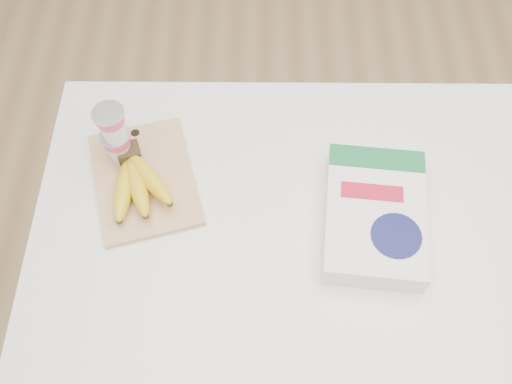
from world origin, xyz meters
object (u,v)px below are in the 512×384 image
at_px(cereal_box, 374,215).
at_px(bananas, 136,181).
at_px(cutting_board, 145,179).
at_px(table, 294,294).
at_px(yogurt_stack, 114,134).

bearing_deg(cereal_box, bananas, 177.14).
distance_m(cutting_board, bananas, 0.04).
distance_m(table, yogurt_stack, 0.69).
relative_size(table, cutting_board, 4.02).
bearing_deg(cutting_board, cereal_box, -27.42).
bearing_deg(yogurt_stack, cereal_box, -15.90).
xyz_separation_m(table, cereal_box, (0.14, -0.00, 0.47)).
bearing_deg(bananas, cutting_board, 67.73).
xyz_separation_m(table, bananas, (-0.36, 0.07, 0.47)).
height_order(table, cereal_box, cereal_box).
relative_size(yogurt_stack, cereal_box, 0.50).
distance_m(table, cereal_box, 0.49).
relative_size(table, bananas, 5.77).
bearing_deg(table, cutting_board, 164.25).
bearing_deg(table, yogurt_stack, 159.28).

